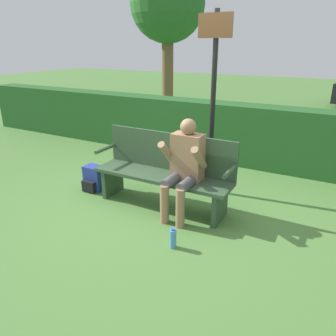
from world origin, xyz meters
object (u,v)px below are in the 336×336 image
(park_bench, at_px, (164,171))
(person_seated, at_px, (184,164))
(signpost, at_px, (213,92))
(water_bottle, at_px, (173,238))
(backpack, at_px, (94,179))
(tree, at_px, (168,6))

(park_bench, bearing_deg, person_seated, -19.69)
(park_bench, relative_size, signpost, 0.76)
(park_bench, xyz_separation_m, water_bottle, (0.59, -0.86, -0.38))
(water_bottle, distance_m, signpost, 2.07)
(backpack, relative_size, signpost, 0.15)
(signpost, bearing_deg, water_bottle, -82.14)
(backpack, bearing_deg, park_bench, 4.67)
(tree, bearing_deg, backpack, -71.90)
(backpack, bearing_deg, person_seated, -1.12)
(backpack, bearing_deg, signpost, 26.89)
(park_bench, distance_m, tree, 6.90)
(person_seated, relative_size, tree, 0.29)
(person_seated, distance_m, signpost, 1.12)
(person_seated, bearing_deg, backpack, 178.88)
(person_seated, height_order, tree, tree)
(backpack, distance_m, tree, 6.69)
(park_bench, bearing_deg, backpack, -175.33)
(water_bottle, xyz_separation_m, signpost, (-0.21, 1.55, 1.35))
(person_seated, bearing_deg, signpost, 88.35)
(water_bottle, height_order, signpost, signpost)
(tree, bearing_deg, person_seated, -59.53)
(park_bench, distance_m, water_bottle, 1.11)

